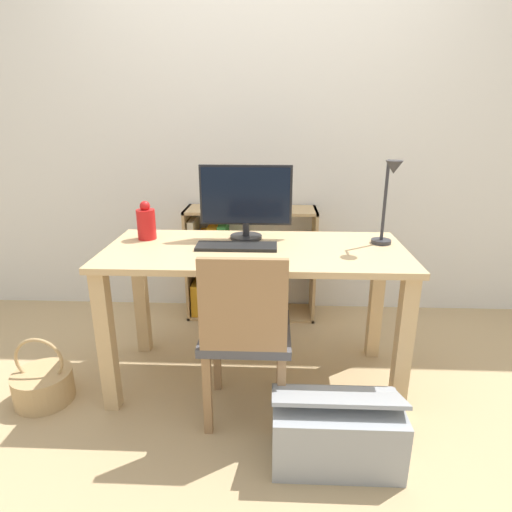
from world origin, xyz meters
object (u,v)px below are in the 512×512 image
chair (245,331)px  basket (43,384)px  storage_box (336,431)px  bookshelf (228,266)px  monitor (246,198)px  desk_lamp (389,195)px  keyboard (237,246)px  vase (146,223)px

chair → basket: (-1.02, 0.09, -0.37)m
storage_box → bookshelf: bearing=113.1°
monitor → bookshelf: monitor is taller
desk_lamp → storage_box: desk_lamp is taller
monitor → keyboard: monitor is taller
keyboard → vase: (-0.48, 0.14, 0.08)m
vase → monitor: bearing=3.6°
bookshelf → basket: bookshelf is taller
chair → basket: chair is taller
keyboard → desk_lamp: bearing=4.2°
chair → keyboard: bearing=98.1°
desk_lamp → bookshelf: desk_lamp is taller
chair → storage_box: size_ratio=1.59×
vase → basket: vase is taller
vase → chair: size_ratio=0.24×
vase → basket: size_ratio=0.58×
basket → storage_box: size_ratio=0.66×
keyboard → storage_box: size_ratio=0.75×
keyboard → basket: 1.19m
keyboard → desk_lamp: size_ratio=0.93×
monitor → chair: 0.71m
keyboard → vase: size_ratio=1.96×
monitor → keyboard: 0.27m
bookshelf → storage_box: bearing=-66.9°
vase → chair: (0.55, -0.47, -0.37)m
vase → basket: (-0.47, -0.38, -0.74)m
monitor → basket: size_ratio=1.37×
vase → bookshelf: size_ratio=0.23×
bookshelf → desk_lamp: bearing=-40.6°
desk_lamp → chair: bearing=-150.3°
keyboard → bookshelf: bookshelf is taller
keyboard → chair: bearing=-79.1°
desk_lamp → basket: size_ratio=1.22×
keyboard → chair: size_ratio=0.47×
desk_lamp → basket: bearing=-170.3°
desk_lamp → storage_box: (-0.28, -0.62, -0.86)m
monitor → storage_box: size_ratio=0.90×
basket → desk_lamp: bearing=9.7°
monitor → storage_box: bearing=-60.8°
keyboard → basket: size_ratio=1.14×
monitor → basket: 1.38m
keyboard → chair: 0.44m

